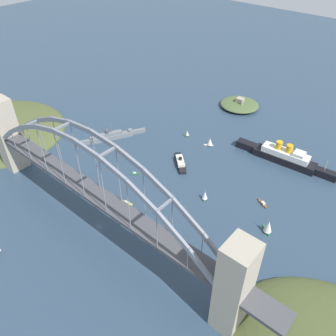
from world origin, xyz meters
TOP-DOWN VIEW (x-y plane):
  - ground_plane at (0.00, 0.00)m, footprint 1400.00×1400.00m
  - harbor_arch_bridge at (0.00, -0.00)m, footprint 292.02×17.63m
  - ocean_liner at (69.32, 165.96)m, footprint 96.61×17.76m
  - naval_cruiser at (-82.91, 87.18)m, footprint 35.95×66.23m
  - harbor_ferry_steamer at (-1.71, 99.84)m, footprint 26.92×24.92m
  - fort_island_mid_harbor at (-19.18, 233.01)m, footprint 45.51×43.79m
  - small_boat_0 at (-26.81, 142.18)m, footprint 6.78×4.38m
  - small_boat_1 at (-23.24, 61.92)m, footprint 7.36×6.78m
  - small_boat_2 at (82.46, 101.83)m, footprint 11.13×6.74m
  - small_boat_3 at (99.31, 77.33)m, footprint 10.02×9.02m
  - small_boat_4 at (-2.50, 30.53)m, footprint 12.46×4.94m
  - small_boat_5 at (1.08, 143.18)m, footprint 9.24×7.29m
  - small_boat_6 at (43.40, 75.95)m, footprint 6.31×8.04m
  - channel_marker_buoy at (49.06, 20.64)m, footprint 2.20×2.20m

SIDE VIEW (x-z plane):
  - ground_plane at x=0.00m, z-range 0.00..0.00m
  - small_boat_4 at x=-2.50m, z-range -0.25..1.51m
  - small_boat_1 at x=-23.24m, z-range -0.30..1.86m
  - small_boat_2 at x=82.46m, z-range -0.36..2.11m
  - channel_marker_buoy at x=49.06m, z-range -0.26..2.49m
  - harbor_ferry_steamer at x=-1.71m, z-range -1.51..6.07m
  - naval_cruiser at x=-82.91m, z-range -5.61..12.02m
  - small_boat_0 at x=-26.81m, z-range -0.29..7.27m
  - fort_island_mid_harbor at x=-19.18m, z-range -2.60..9.65m
  - small_boat_5 at x=1.08m, z-range -0.35..9.00m
  - small_boat_6 at x=43.40m, z-range -0.35..9.17m
  - small_boat_3 at x=99.31m, z-range -0.52..12.21m
  - ocean_liner at x=69.32m, z-range -4.00..15.81m
  - harbor_arch_bridge at x=0.00m, z-range -5.49..76.73m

